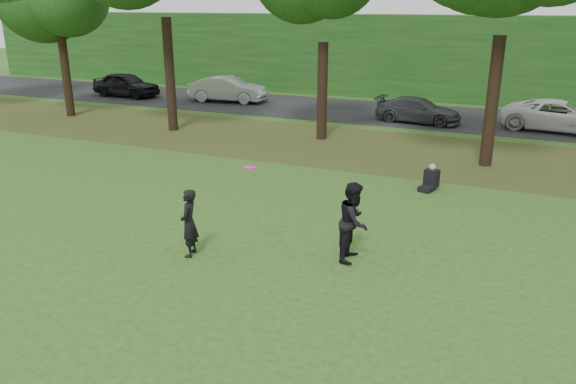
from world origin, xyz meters
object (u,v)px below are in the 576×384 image
object	(u,v)px
player_right	(354,221)
player_left	(189,223)
seated_person	(430,180)
frisbee	(250,168)

from	to	relation	value
player_right	player_left	bearing A→B (deg)	108.74
seated_person	player_right	bearing A→B (deg)	-81.42
player_left	seated_person	size ratio (longest dim) A/B	1.96
player_right	seated_person	size ratio (longest dim) A/B	2.24
player_left	seated_person	world-z (taller)	player_left
player_left	player_right	distance (m)	3.82
player_right	seated_person	xyz separation A→B (m)	(0.74, 5.93, -0.62)
player_right	frisbee	world-z (taller)	frisbee
frisbee	player_left	bearing A→B (deg)	-167.34
player_right	frisbee	xyz separation A→B (m)	(-2.12, -1.01, 1.30)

